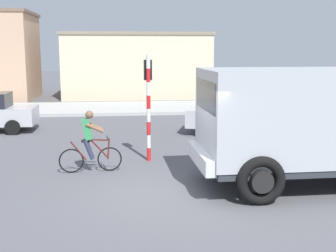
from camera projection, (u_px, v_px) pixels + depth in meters
ground_plane at (166, 194)px, 10.66m from camera, size 120.00×120.00×0.00m
sidewalk_far at (138, 108)px, 25.54m from camera, size 80.00×5.00×0.16m
truck_foreground at (308, 120)px, 11.10m from camera, size 5.46×2.92×2.90m
cyclist at (90, 141)px, 12.45m from camera, size 1.73×0.51×1.72m
traffic_light_pole at (148, 93)px, 13.60m from camera, size 0.24×0.43×3.20m
car_red_near at (237, 114)px, 18.03m from camera, size 4.32×2.79×1.60m
building_mid_block at (136, 64)px, 33.11m from camera, size 10.14×8.03×4.45m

